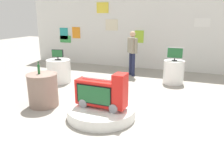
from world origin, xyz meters
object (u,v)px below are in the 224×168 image
(novelty_firetruck_tv, at_px, (102,93))
(tv_on_center_rear, at_px, (58,54))
(main_display_pedestal, at_px, (101,112))
(side_table_round, at_px, (43,90))
(display_pedestal_center_rear, at_px, (59,71))
(display_pedestal_left_rear, at_px, (174,72))
(shopper_browsing_near_truck, at_px, (132,50))
(bottle_on_side_table, at_px, (39,69))
(tv_on_left_rear, at_px, (175,54))

(novelty_firetruck_tv, xyz_separation_m, tv_on_center_rear, (-2.39, 1.98, 0.37))
(main_display_pedestal, xyz_separation_m, side_table_round, (-1.56, 0.10, 0.29))
(display_pedestal_center_rear, distance_m, tv_on_center_rear, 0.54)
(display_pedestal_left_rear, height_order, shopper_browsing_near_truck, shopper_browsing_near_truck)
(tv_on_center_rear, distance_m, shopper_browsing_near_truck, 2.60)
(main_display_pedestal, height_order, bottle_on_side_table, bottle_on_side_table)
(bottle_on_side_table, bearing_deg, shopper_browsing_near_truck, 70.94)
(display_pedestal_left_rear, distance_m, tv_on_center_rear, 3.74)
(display_pedestal_center_rear, relative_size, side_table_round, 0.97)
(tv_on_left_rear, bearing_deg, bottle_on_side_table, -131.99)
(novelty_firetruck_tv, xyz_separation_m, side_table_round, (-1.58, 0.11, -0.14))
(main_display_pedestal, distance_m, tv_on_center_rear, 3.18)
(novelty_firetruck_tv, height_order, shopper_browsing_near_truck, shopper_browsing_near_truck)
(novelty_firetruck_tv, height_order, display_pedestal_left_rear, novelty_firetruck_tv)
(display_pedestal_left_rear, relative_size, display_pedestal_center_rear, 0.97)
(display_pedestal_center_rear, bearing_deg, novelty_firetruck_tv, -39.69)
(tv_on_left_rear, height_order, bottle_on_side_table, tv_on_left_rear)
(tv_on_center_rear, distance_m, side_table_round, 2.10)
(main_display_pedestal, height_order, display_pedestal_center_rear, display_pedestal_center_rear)
(shopper_browsing_near_truck, bearing_deg, bottle_on_side_table, -109.06)
(novelty_firetruck_tv, relative_size, bottle_on_side_table, 3.81)
(tv_on_center_rear, bearing_deg, main_display_pedestal, -39.77)
(tv_on_left_rear, distance_m, display_pedestal_center_rear, 3.74)
(display_pedestal_left_rear, xyz_separation_m, side_table_round, (-2.69, -3.06, 0.03))
(tv_on_left_rear, bearing_deg, tv_on_center_rear, -161.35)
(side_table_round, bearing_deg, display_pedestal_center_rear, 113.35)
(display_pedestal_left_rear, bearing_deg, bottle_on_side_table, -131.96)
(display_pedestal_center_rear, distance_m, bottle_on_side_table, 2.09)
(shopper_browsing_near_truck, bearing_deg, side_table_round, -108.15)
(tv_on_left_rear, relative_size, side_table_round, 0.63)
(novelty_firetruck_tv, relative_size, tv_on_left_rear, 2.22)
(display_pedestal_left_rear, xyz_separation_m, display_pedestal_center_rear, (-3.50, -1.18, 0.00))
(main_display_pedestal, height_order, side_table_round, side_table_round)
(novelty_firetruck_tv, height_order, bottle_on_side_table, bottle_on_side_table)
(tv_on_center_rear, bearing_deg, bottle_on_side_table, -68.34)
(display_pedestal_left_rear, distance_m, bottle_on_side_table, 4.16)
(main_display_pedestal, xyz_separation_m, tv_on_left_rear, (1.13, 3.15, 0.85))
(novelty_firetruck_tv, distance_m, display_pedestal_left_rear, 3.36)
(tv_on_center_rear, relative_size, shopper_browsing_near_truck, 0.23)
(side_table_round, distance_m, shopper_browsing_near_truck, 3.78)
(main_display_pedestal, xyz_separation_m, display_pedestal_left_rear, (1.13, 3.16, 0.26))
(main_display_pedestal, relative_size, side_table_round, 1.86)
(main_display_pedestal, xyz_separation_m, shopper_browsing_near_truck, (-0.39, 3.66, 0.81))
(bottle_on_side_table, bearing_deg, tv_on_left_rear, 48.01)
(shopper_browsing_near_truck, bearing_deg, tv_on_center_rear, -139.55)
(display_pedestal_center_rear, height_order, bottle_on_side_table, bottle_on_side_table)
(tv_on_left_rear, relative_size, tv_on_center_rear, 1.36)
(display_pedestal_center_rear, xyz_separation_m, side_table_round, (0.81, -1.88, 0.03))
(display_pedestal_left_rear, bearing_deg, side_table_round, -131.34)
(display_pedestal_center_rear, bearing_deg, side_table_round, -66.65)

